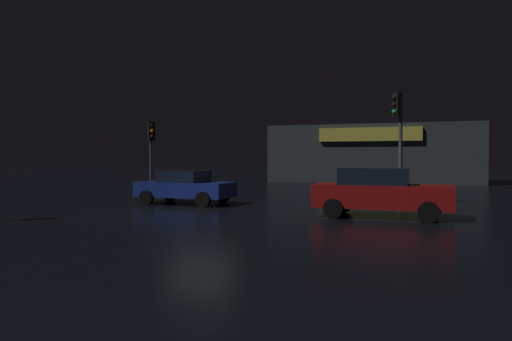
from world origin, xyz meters
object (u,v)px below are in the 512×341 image
object	(u,v)px
car_far	(185,187)
store_building	(375,154)
traffic_signal_opposite	(151,140)
traffic_signal_cross_left	(399,127)
car_near	(380,192)

from	to	relation	value
car_far	store_building	bearing A→B (deg)	76.50
store_building	car_far	world-z (taller)	store_building
car_far	traffic_signal_opposite	bearing A→B (deg)	141.07
traffic_signal_cross_left	car_far	world-z (taller)	traffic_signal_cross_left
traffic_signal_cross_left	traffic_signal_opposite	bearing A→B (deg)	-179.52
traffic_signal_opposite	car_far	world-z (taller)	traffic_signal_opposite
car_near	car_far	bearing A→B (deg)	168.00
store_building	car_near	size ratio (longest dim) A/B	3.64
car_near	traffic_signal_opposite	bearing A→B (deg)	158.81
store_building	traffic_signal_cross_left	world-z (taller)	traffic_signal_cross_left
traffic_signal_cross_left	car_near	bearing A→B (deg)	-92.85
traffic_signal_opposite	traffic_signal_cross_left	bearing A→B (deg)	0.48
car_near	traffic_signal_cross_left	bearing A→B (deg)	87.15
traffic_signal_cross_left	car_near	xyz separation A→B (m)	(-0.23, -4.55, -2.36)
traffic_signal_cross_left	car_far	distance (m)	9.13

